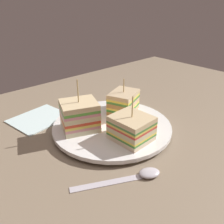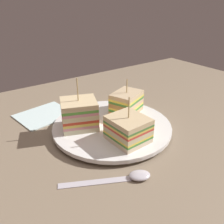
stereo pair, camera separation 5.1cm
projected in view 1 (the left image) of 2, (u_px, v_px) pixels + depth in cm
name	position (u px, v px, depth cm)	size (l,w,h in cm)	color
ground_plane	(112.00, 134.00, 53.47)	(123.50, 76.15, 1.80)	#85725B
plate	(112.00, 127.00, 52.67)	(25.88, 25.88, 1.49)	white
sandwich_wedge_0	(131.00, 128.00, 46.11)	(6.91, 7.67, 9.11)	beige
sandwich_wedge_1	(123.00, 102.00, 56.99)	(8.85, 7.80, 8.29)	#DDB481
sandwich_wedge_2	(80.00, 116.00, 49.45)	(9.16, 8.63, 10.93)	beige
spoon	(138.00, 176.00, 39.21)	(14.27, 8.37, 1.00)	silver
napkin	(39.00, 118.00, 57.67)	(12.39, 10.48, 0.50)	white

